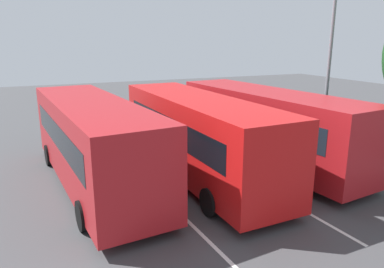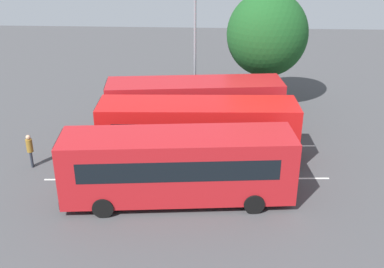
% 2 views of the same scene
% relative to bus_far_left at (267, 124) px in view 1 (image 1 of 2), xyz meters
% --- Properties ---
extents(ground_plane, '(68.50, 68.50, 0.00)m').
position_rel_bus_far_left_xyz_m(ground_plane, '(0.08, 3.72, -1.75)').
color(ground_plane, '#424244').
extents(bus_far_left, '(10.27, 3.64, 3.19)m').
position_rel_bus_far_left_xyz_m(bus_far_left, '(0.00, 0.00, 0.00)').
color(bus_far_left, '#AD191E').
rests_on(bus_far_left, ground).
extents(bus_center_left, '(10.16, 2.97, 3.19)m').
position_rel_bus_far_left_xyz_m(bus_center_left, '(-0.33, 3.49, 0.00)').
color(bus_center_left, red).
rests_on(bus_center_left, ground).
extents(bus_center_right, '(10.25, 3.46, 3.19)m').
position_rel_bus_far_left_xyz_m(bus_center_right, '(0.38, 7.39, 0.00)').
color(bus_center_right, '#AD191E').
rests_on(bus_center_right, ground).
extents(pedestrian, '(0.43, 0.43, 1.77)m').
position_rel_bus_far_left_xyz_m(pedestrian, '(8.07, 4.68, -0.70)').
color(pedestrian, '#232833').
rests_on(pedestrian, ground).
extents(street_lamp, '(0.20, 2.75, 8.55)m').
position_rel_bus_far_left_xyz_m(street_lamp, '(0.12, -3.10, 3.16)').
color(street_lamp, gray).
rests_on(street_lamp, ground).
extents(lane_stripe_outer_left, '(13.89, 0.99, 0.01)m').
position_rel_bus_far_left_xyz_m(lane_stripe_outer_left, '(0.08, 1.90, -1.74)').
color(lane_stripe_outer_left, silver).
rests_on(lane_stripe_outer_left, ground).
extents(lane_stripe_inner_left, '(13.89, 0.99, 0.01)m').
position_rel_bus_far_left_xyz_m(lane_stripe_inner_left, '(0.08, 5.53, -1.74)').
color(lane_stripe_inner_left, silver).
rests_on(lane_stripe_inner_left, ground).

